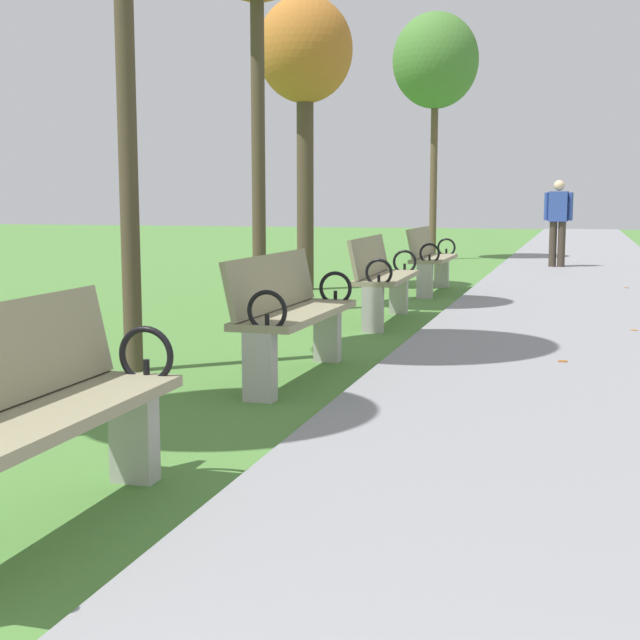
{
  "coord_description": "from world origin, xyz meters",
  "views": [
    {
      "loc": [
        1.47,
        0.26,
        1.29
      ],
      "look_at": [
        -0.05,
        5.51,
        0.55
      ],
      "focal_mm": 50.21,
      "sensor_mm": 36.0,
      "label": 1
    }
  ],
  "objects_px": {
    "tree_5": "(435,62)",
    "park_bench_4": "(382,277)",
    "tree_4": "(305,58)",
    "pedestrian_walking": "(558,218)",
    "park_bench_3": "(290,312)",
    "park_bench_2": "(27,415)",
    "park_bench_5": "(430,258)"
  },
  "relations": [
    {
      "from": "tree_5",
      "to": "park_bench_4",
      "type": "bearing_deg",
      "value": -83.95
    },
    {
      "from": "tree_4",
      "to": "tree_5",
      "type": "relative_size",
      "value": 0.79
    },
    {
      "from": "tree_5",
      "to": "pedestrian_walking",
      "type": "bearing_deg",
      "value": -31.9
    },
    {
      "from": "park_bench_3",
      "to": "pedestrian_walking",
      "type": "distance_m",
      "value": 11.52
    },
    {
      "from": "tree_5",
      "to": "pedestrian_walking",
      "type": "height_order",
      "value": "tree_5"
    },
    {
      "from": "park_bench_2",
      "to": "tree_5",
      "type": "distance_m",
      "value": 16.67
    },
    {
      "from": "park_bench_3",
      "to": "tree_4",
      "type": "height_order",
      "value": "tree_4"
    },
    {
      "from": "park_bench_2",
      "to": "park_bench_3",
      "type": "bearing_deg",
      "value": 90.0
    },
    {
      "from": "park_bench_4",
      "to": "pedestrian_walking",
      "type": "distance_m",
      "value": 8.46
    },
    {
      "from": "tree_5",
      "to": "park_bench_5",
      "type": "bearing_deg",
      "value": -81.2
    },
    {
      "from": "tree_5",
      "to": "pedestrian_walking",
      "type": "distance_m",
      "value": 4.44
    },
    {
      "from": "pedestrian_walking",
      "to": "park_bench_3",
      "type": "bearing_deg",
      "value": -97.84
    },
    {
      "from": "park_bench_2",
      "to": "pedestrian_walking",
      "type": "distance_m",
      "value": 14.69
    },
    {
      "from": "pedestrian_walking",
      "to": "tree_5",
      "type": "bearing_deg",
      "value": 148.1
    },
    {
      "from": "tree_4",
      "to": "pedestrian_walking",
      "type": "bearing_deg",
      "value": 57.36
    },
    {
      "from": "tree_4",
      "to": "tree_5",
      "type": "xyz_separation_m",
      "value": [
        0.73,
        6.87,
        0.89
      ]
    },
    {
      "from": "park_bench_2",
      "to": "park_bench_4",
      "type": "height_order",
      "value": "same"
    },
    {
      "from": "park_bench_3",
      "to": "tree_4",
      "type": "distance_m",
      "value": 6.98
    },
    {
      "from": "park_bench_2",
      "to": "park_bench_4",
      "type": "distance_m",
      "value": 6.3
    },
    {
      "from": "park_bench_3",
      "to": "tree_5",
      "type": "height_order",
      "value": "tree_5"
    },
    {
      "from": "tree_4",
      "to": "park_bench_2",
      "type": "bearing_deg",
      "value": -79.2
    },
    {
      "from": "park_bench_2",
      "to": "pedestrian_walking",
      "type": "height_order",
      "value": "pedestrian_walking"
    },
    {
      "from": "park_bench_3",
      "to": "park_bench_4",
      "type": "relative_size",
      "value": 1.0
    },
    {
      "from": "park_bench_2",
      "to": "park_bench_3",
      "type": "height_order",
      "value": "same"
    },
    {
      "from": "park_bench_4",
      "to": "pedestrian_walking",
      "type": "xyz_separation_m",
      "value": [
        1.57,
        8.31,
        0.44
      ]
    },
    {
      "from": "park_bench_5",
      "to": "park_bench_2",
      "type": "bearing_deg",
      "value": -90.0
    },
    {
      "from": "park_bench_2",
      "to": "park_bench_5",
      "type": "bearing_deg",
      "value": 90.0
    },
    {
      "from": "tree_4",
      "to": "tree_5",
      "type": "distance_m",
      "value": 6.97
    },
    {
      "from": "park_bench_3",
      "to": "park_bench_4",
      "type": "distance_m",
      "value": 3.1
    },
    {
      "from": "park_bench_4",
      "to": "tree_4",
      "type": "xyz_separation_m",
      "value": [
        -1.79,
        3.07,
        2.75
      ]
    },
    {
      "from": "park_bench_4",
      "to": "tree_5",
      "type": "distance_m",
      "value": 10.64
    },
    {
      "from": "park_bench_3",
      "to": "park_bench_2",
      "type": "bearing_deg",
      "value": -90.0
    }
  ]
}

